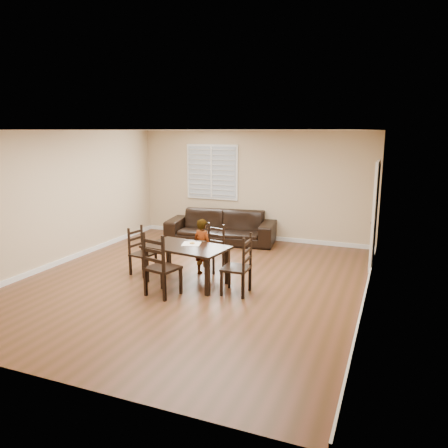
{
  "coord_description": "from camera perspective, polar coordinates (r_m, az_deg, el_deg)",
  "views": [
    {
      "loc": [
        3.34,
        -6.82,
        2.69
      ],
      "look_at": [
        0.41,
        0.5,
        1.0
      ],
      "focal_mm": 35.0,
      "sensor_mm": 36.0,
      "label": 1
    }
  ],
  "objects": [
    {
      "name": "child",
      "position": [
        8.23,
        -2.8,
        -3.03
      ],
      "size": [
        0.46,
        0.36,
        1.09
      ],
      "primitive_type": "imported",
      "rotation": [
        0.0,
        0.0,
        2.85
      ],
      "color": "gray",
      "rests_on": "ground"
    },
    {
      "name": "donut",
      "position": [
        7.89,
        -4.17,
        -2.46
      ],
      "size": [
        0.1,
        0.1,
        0.04
      ],
      "color": "#C79047",
      "rests_on": "napkin"
    },
    {
      "name": "chair_near",
      "position": [
        8.59,
        -1.27,
        -3.27
      ],
      "size": [
        0.48,
        0.46,
        0.91
      ],
      "rotation": [
        0.0,
        0.0,
        -0.22
      ],
      "color": "black",
      "rests_on": "ground"
    },
    {
      "name": "ground",
      "position": [
        8.06,
        -4.09,
        -7.43
      ],
      "size": [
        7.0,
        7.0,
        0.0
      ],
      "primitive_type": "plane",
      "color": "brown",
      "rests_on": "ground"
    },
    {
      "name": "dining_table",
      "position": [
        7.79,
        -4.96,
        -3.51
      ],
      "size": [
        1.58,
        1.04,
        0.69
      ],
      "rotation": [
        0.0,
        0.0,
        -0.15
      ],
      "color": "black",
      "rests_on": "ground"
    },
    {
      "name": "chair_far",
      "position": [
        7.22,
        -8.71,
        -5.76
      ],
      "size": [
        0.58,
        0.56,
        1.09
      ],
      "rotation": [
        0.0,
        0.0,
        2.9
      ],
      "color": "black",
      "rests_on": "ground"
    },
    {
      "name": "room",
      "position": [
        7.79,
        -3.48,
        5.56
      ],
      "size": [
        6.04,
        7.04,
        2.72
      ],
      "color": "tan",
      "rests_on": "ground"
    },
    {
      "name": "sofa",
      "position": [
        10.68,
        -0.41,
        -0.38
      ],
      "size": [
        2.73,
        1.37,
        0.76
      ],
      "primitive_type": "imported",
      "rotation": [
        0.0,
        0.0,
        0.14
      ],
      "color": "black",
      "rests_on": "ground"
    },
    {
      "name": "napkin",
      "position": [
        7.9,
        -4.27,
        -2.59
      ],
      "size": [
        0.39,
        0.39,
        0.0
      ],
      "primitive_type": "cube",
      "rotation": [
        0.0,
        0.0,
        0.28
      ],
      "color": "silver",
      "rests_on": "dining_table"
    },
    {
      "name": "chair_right",
      "position": [
        7.28,
        2.5,
        -5.71
      ],
      "size": [
        0.45,
        0.48,
        1.02
      ],
      "rotation": [
        0.0,
        0.0,
        -1.54
      ],
      "color": "black",
      "rests_on": "ground"
    },
    {
      "name": "chair_left",
      "position": [
        8.52,
        -11.1,
        -3.63
      ],
      "size": [
        0.44,
        0.47,
        0.91
      ],
      "rotation": [
        0.0,
        0.0,
        1.41
      ],
      "color": "black",
      "rests_on": "ground"
    }
  ]
}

